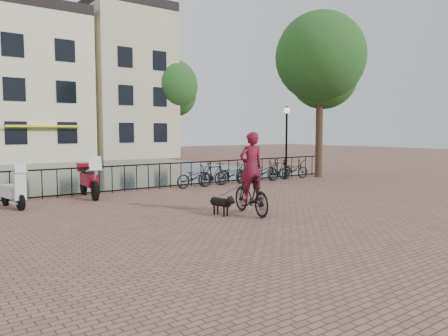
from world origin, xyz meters
TOP-DOWN VIEW (x-y plane):
  - ground at (0.00, 0.00)m, footprint 100.00×100.00m
  - canal_water at (0.00, 17.30)m, footprint 20.00×20.00m
  - railing at (0.00, 8.00)m, footprint 20.00×0.05m
  - canal_house_mid at (0.50, 30.00)m, footprint 8.00×9.50m
  - canal_house_right at (8.50, 30.00)m, footprint 7.00×9.00m
  - tree_near_right at (9.20, 7.30)m, footprint 4.48×4.48m
  - tree_far_right at (12.00, 27.00)m, footprint 4.76×4.76m
  - lamp_post at (7.20, 7.60)m, footprint 0.30×0.30m
  - cyclist at (-0.09, 1.63)m, footprint 0.93×2.02m
  - dog at (-0.84, 2.02)m, footprint 0.39×0.89m
  - motorcycle at (-2.59, 7.42)m, footprint 0.71×2.15m
  - scooter at (-5.17, 6.73)m, footprint 0.67×1.56m
  - parked_bike_0 at (1.80, 7.40)m, footprint 1.72×0.62m
  - parked_bike_1 at (2.75, 7.40)m, footprint 1.69×0.59m
  - parked_bike_2 at (3.70, 7.40)m, footprint 1.77×0.79m
  - parked_bike_3 at (4.65, 7.40)m, footprint 1.72×0.72m
  - parked_bike_4 at (5.60, 7.40)m, footprint 1.76×0.74m
  - parked_bike_5 at (6.55, 7.40)m, footprint 1.70×0.61m
  - parked_bike_6 at (7.50, 7.40)m, footprint 1.78×0.83m

SIDE VIEW (x-z plane):
  - ground at x=0.00m, z-range 0.00..0.00m
  - canal_water at x=0.00m, z-range 0.00..0.00m
  - dog at x=-0.84m, z-range 0.00..0.58m
  - parked_bike_0 at x=1.80m, z-range 0.00..0.90m
  - parked_bike_2 at x=3.70m, z-range 0.00..0.90m
  - parked_bike_4 at x=5.60m, z-range 0.00..0.90m
  - parked_bike_6 at x=7.50m, z-range 0.00..0.90m
  - parked_bike_1 at x=2.75m, z-range 0.00..1.00m
  - parked_bike_3 at x=4.65m, z-range 0.00..1.00m
  - parked_bike_5 at x=6.55m, z-range 0.00..1.00m
  - railing at x=0.00m, z-range -0.01..1.02m
  - scooter at x=-5.17m, z-range 0.00..1.40m
  - motorcycle at x=-2.59m, z-range 0.00..1.51m
  - cyclist at x=-0.09m, z-range -0.32..2.35m
  - lamp_post at x=7.20m, z-range 0.65..4.10m
  - canal_house_mid at x=0.50m, z-range 0.00..11.80m
  - tree_near_right at x=9.20m, z-range 1.85..10.09m
  - tree_far_right at x=12.00m, z-range 1.97..10.73m
  - canal_house_right at x=8.50m, z-range 0.00..13.30m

